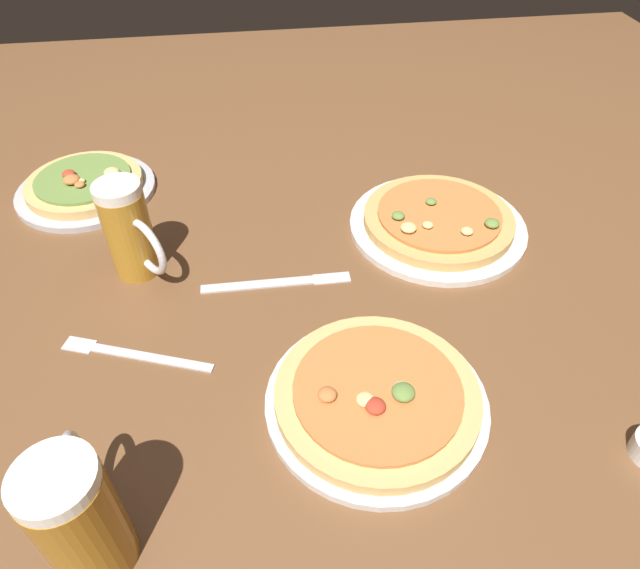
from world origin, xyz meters
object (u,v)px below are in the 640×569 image
(pizza_plate_near, at_px, (377,397))
(beer_mug_dark, at_px, (78,515))
(pizza_plate_side, at_px, (85,186))
(fork_left, at_px, (133,354))
(beer_mug_amber, at_px, (130,232))
(knife_right, at_px, (277,282))
(pizza_plate_far, at_px, (438,222))

(pizza_plate_near, distance_m, beer_mug_dark, 0.37)
(pizza_plate_near, height_order, pizza_plate_side, same)
(pizza_plate_near, xyz_separation_m, pizza_plate_side, (-0.45, 0.57, -0.00))
(pizza_plate_side, bearing_deg, pizza_plate_near, -51.71)
(pizza_plate_near, bearing_deg, fork_left, 157.45)
(pizza_plate_side, bearing_deg, beer_mug_amber, -63.91)
(pizza_plate_near, height_order, fork_left, pizza_plate_near)
(pizza_plate_near, relative_size, fork_left, 1.33)
(fork_left, height_order, knife_right, same)
(beer_mug_dark, xyz_separation_m, knife_right, (0.23, 0.39, -0.08))
(pizza_plate_far, xyz_separation_m, fork_left, (-0.51, -0.22, -0.01))
(beer_mug_dark, bearing_deg, pizza_plate_near, 22.64)
(pizza_plate_far, height_order, pizza_plate_side, pizza_plate_side)
(beer_mug_amber, xyz_separation_m, fork_left, (0.00, -0.18, -0.08))
(beer_mug_dark, bearing_deg, pizza_plate_far, 43.35)
(knife_right, bearing_deg, pizza_plate_far, 19.07)
(pizza_plate_side, height_order, beer_mug_dark, beer_mug_dark)
(pizza_plate_near, bearing_deg, pizza_plate_side, 128.29)
(pizza_plate_near, bearing_deg, knife_right, 112.66)
(pizza_plate_far, xyz_separation_m, pizza_plate_side, (-0.64, 0.21, 0.00))
(beer_mug_amber, relative_size, knife_right, 0.68)
(pizza_plate_side, bearing_deg, knife_right, -42.56)
(pizza_plate_side, bearing_deg, beer_mug_dark, -80.67)
(pizza_plate_near, height_order, pizza_plate_far, pizza_plate_near)
(fork_left, bearing_deg, pizza_plate_side, 106.23)
(pizza_plate_side, height_order, fork_left, pizza_plate_side)
(pizza_plate_near, distance_m, pizza_plate_far, 0.40)
(beer_mug_dark, height_order, knife_right, beer_mug_dark)
(pizza_plate_far, xyz_separation_m, beer_mug_amber, (-0.52, -0.04, 0.06))
(beer_mug_amber, bearing_deg, fork_left, -88.71)
(beer_mug_dark, height_order, beer_mug_amber, beer_mug_dark)
(pizza_plate_near, distance_m, beer_mug_amber, 0.46)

